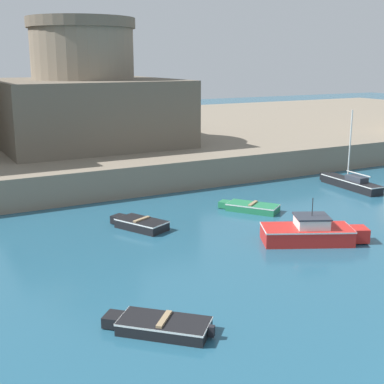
{
  "coord_description": "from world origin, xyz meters",
  "views": [
    {
      "loc": [
        -13.39,
        -6.38,
        8.79
      ],
      "look_at": [
        -0.36,
        17.57,
        2.0
      ],
      "focal_mm": 50.0,
      "sensor_mm": 36.0,
      "label": 1
    }
  ],
  "objects_px": {
    "motorboat_red_0": "(311,232)",
    "dinghy_black_6": "(161,325)",
    "sailboat_black_1": "(351,182)",
    "dinghy_green_5": "(251,207)",
    "dinghy_black_4": "(140,223)",
    "fortress": "(85,100)"
  },
  "relations": [
    {
      "from": "motorboat_red_0",
      "to": "dinghy_black_6",
      "type": "relative_size",
      "value": 1.59
    },
    {
      "from": "sailboat_black_1",
      "to": "dinghy_green_5",
      "type": "distance_m",
      "value": 9.57
    },
    {
      "from": "dinghy_black_4",
      "to": "dinghy_black_6",
      "type": "bearing_deg",
      "value": -109.61
    },
    {
      "from": "dinghy_black_4",
      "to": "fortress",
      "type": "height_order",
      "value": "fortress"
    },
    {
      "from": "fortress",
      "to": "dinghy_black_4",
      "type": "bearing_deg",
      "value": -99.06
    },
    {
      "from": "sailboat_black_1",
      "to": "dinghy_black_4",
      "type": "distance_m",
      "value": 16.67
    },
    {
      "from": "sailboat_black_1",
      "to": "dinghy_black_4",
      "type": "height_order",
      "value": "sailboat_black_1"
    },
    {
      "from": "dinghy_black_4",
      "to": "dinghy_green_5",
      "type": "bearing_deg",
      "value": -0.14
    },
    {
      "from": "dinghy_black_6",
      "to": "dinghy_black_4",
      "type": "bearing_deg",
      "value": 70.39
    },
    {
      "from": "dinghy_green_5",
      "to": "fortress",
      "type": "distance_m",
      "value": 19.05
    },
    {
      "from": "motorboat_red_0",
      "to": "sailboat_black_1",
      "type": "distance_m",
      "value": 12.56
    },
    {
      "from": "sailboat_black_1",
      "to": "fortress",
      "type": "height_order",
      "value": "fortress"
    },
    {
      "from": "sailboat_black_1",
      "to": "fortress",
      "type": "bearing_deg",
      "value": 130.16
    },
    {
      "from": "motorboat_red_0",
      "to": "dinghy_black_6",
      "type": "bearing_deg",
      "value": -156.18
    },
    {
      "from": "dinghy_black_4",
      "to": "fortress",
      "type": "xyz_separation_m",
      "value": [
        2.83,
        17.76,
        5.3
      ]
    },
    {
      "from": "sailboat_black_1",
      "to": "dinghy_black_6",
      "type": "relative_size",
      "value": 1.69
    },
    {
      "from": "dinghy_black_4",
      "to": "sailboat_black_1",
      "type": "bearing_deg",
      "value": 4.94
    },
    {
      "from": "dinghy_black_6",
      "to": "dinghy_green_5",
      "type": "bearing_deg",
      "value": 44.14
    },
    {
      "from": "dinghy_black_4",
      "to": "motorboat_red_0",
      "type": "bearing_deg",
      "value": -42.91
    },
    {
      "from": "motorboat_red_0",
      "to": "sailboat_black_1",
      "type": "height_order",
      "value": "sailboat_black_1"
    },
    {
      "from": "dinghy_green_5",
      "to": "sailboat_black_1",
      "type": "bearing_deg",
      "value": 8.73
    },
    {
      "from": "sailboat_black_1",
      "to": "dinghy_green_5",
      "type": "height_order",
      "value": "sailboat_black_1"
    }
  ]
}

